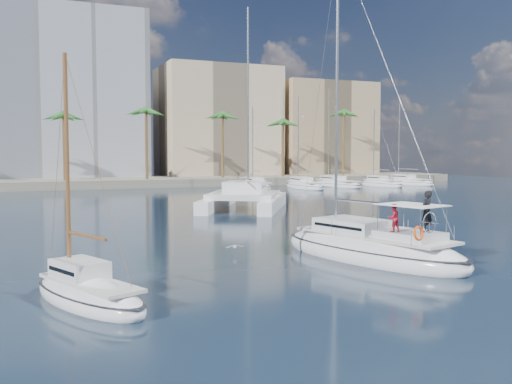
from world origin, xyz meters
name	(u,v)px	position (x,y,z in m)	size (l,w,h in m)	color
ground	(252,253)	(0.00, 0.00, 0.00)	(160.00, 160.00, 0.00)	black
quay	(98,183)	(0.00, 61.00, 0.60)	(120.00, 14.00, 1.20)	gray
building_modern	(9,97)	(-12.00, 73.00, 14.00)	(42.00, 16.00, 28.00)	silver
building_beige	(217,125)	(22.00, 70.00, 10.00)	(20.00, 14.00, 20.00)	#C7B08F
building_tan_right	(321,132)	(42.00, 68.00, 9.00)	(18.00, 12.00, 18.00)	tan
palm_centre	(100,116)	(0.00, 57.00, 10.28)	(3.60, 3.60, 12.30)	brown
palm_right	(312,121)	(34.00, 57.00, 10.28)	(3.60, 3.60, 12.30)	brown
main_sloop	(370,249)	(4.56, -3.85, 0.52)	(6.20, 11.53, 16.33)	white
small_sloop	(88,293)	(-8.90, -7.03, 0.37)	(4.24, 6.60, 9.09)	white
catamaran	(245,196)	(7.94, 21.18, 1.16)	(12.01, 14.24, 18.52)	white
seagull	(235,247)	(-0.96, -0.01, 0.38)	(0.94, 0.40, 0.17)	silver
moored_yacht_a	(257,189)	(20.00, 47.00, 0.00)	(2.72, 9.35, 11.90)	white
moored_yacht_b	(305,189)	(26.50, 45.00, 0.00)	(3.14, 10.78, 13.72)	white
moored_yacht_c	(337,187)	(33.00, 47.00, 0.00)	(3.55, 12.21, 15.54)	white
moored_yacht_d	(381,186)	(39.50, 45.00, 0.00)	(2.72, 9.35, 11.90)	white
moored_yacht_e	(408,185)	(46.00, 47.00, 0.00)	(3.14, 10.78, 13.72)	white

